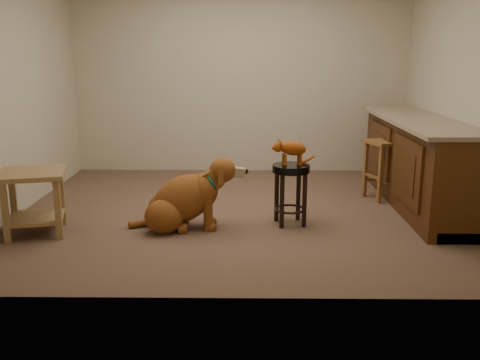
{
  "coord_description": "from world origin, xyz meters",
  "views": [
    {
      "loc": [
        0.09,
        -5.32,
        1.62
      ],
      "look_at": [
        0.02,
        -0.46,
        0.45
      ],
      "focal_mm": 40.0,
      "sensor_mm": 36.0,
      "label": 1
    }
  ],
  "objects_px": {
    "side_table": "(34,193)",
    "tabby_kitten": "(290,149)",
    "golden_retriever": "(184,200)",
    "padded_stool": "(291,182)",
    "wood_stool": "(384,169)"
  },
  "relations": [
    {
      "from": "golden_retriever",
      "to": "tabby_kitten",
      "type": "distance_m",
      "value": 1.1
    },
    {
      "from": "golden_retriever",
      "to": "side_table",
      "type": "bearing_deg",
      "value": -175.92
    },
    {
      "from": "wood_stool",
      "to": "golden_retriever",
      "type": "distance_m",
      "value": 2.37
    },
    {
      "from": "padded_stool",
      "to": "golden_retriever",
      "type": "bearing_deg",
      "value": -172.68
    },
    {
      "from": "wood_stool",
      "to": "side_table",
      "type": "xyz_separation_m",
      "value": [
        -3.45,
        -1.23,
        0.04
      ]
    },
    {
      "from": "side_table",
      "to": "padded_stool",
      "type": "bearing_deg",
      "value": 7.42
    },
    {
      "from": "padded_stool",
      "to": "golden_retriever",
      "type": "relative_size",
      "value": 0.51
    },
    {
      "from": "golden_retriever",
      "to": "wood_stool",
      "type": "bearing_deg",
      "value": 23.12
    },
    {
      "from": "side_table",
      "to": "tabby_kitten",
      "type": "relative_size",
      "value": 1.61
    },
    {
      "from": "golden_retriever",
      "to": "padded_stool",
      "type": "bearing_deg",
      "value": 3.89
    },
    {
      "from": "padded_stool",
      "to": "golden_retriever",
      "type": "height_order",
      "value": "golden_retriever"
    },
    {
      "from": "padded_stool",
      "to": "side_table",
      "type": "height_order",
      "value": "padded_stool"
    },
    {
      "from": "side_table",
      "to": "tabby_kitten",
      "type": "bearing_deg",
      "value": 7.44
    },
    {
      "from": "side_table",
      "to": "tabby_kitten",
      "type": "distance_m",
      "value": 2.37
    },
    {
      "from": "golden_retriever",
      "to": "tabby_kitten",
      "type": "height_order",
      "value": "tabby_kitten"
    }
  ]
}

